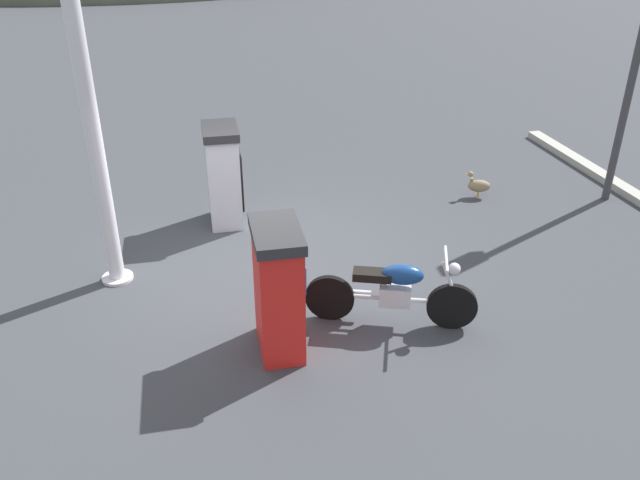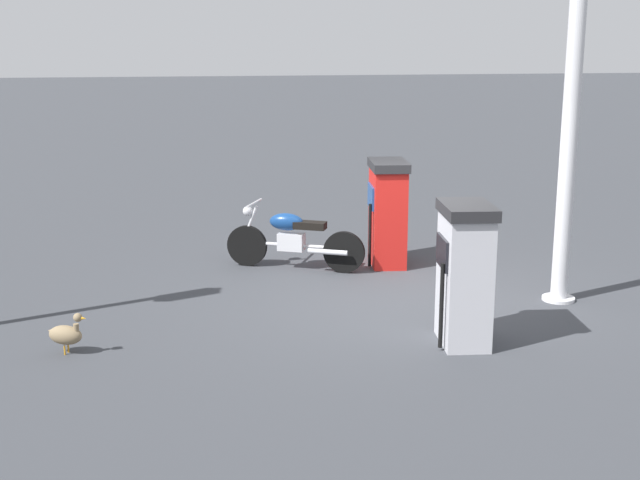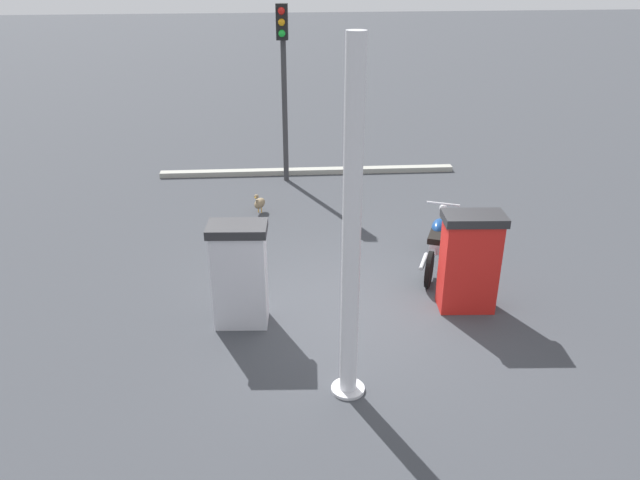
{
  "view_description": "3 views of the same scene",
  "coord_description": "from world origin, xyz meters",
  "px_view_note": "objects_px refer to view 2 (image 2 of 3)",
  "views": [
    {
      "loc": [
        -1.59,
        -7.39,
        4.55
      ],
      "look_at": [
        0.58,
        -0.58,
        0.68
      ],
      "focal_mm": 37.0,
      "sensor_mm": 36.0,
      "label": 1
    },
    {
      "loc": [
        2.73,
        9.79,
        3.18
      ],
      "look_at": [
        1.04,
        0.05,
        0.8
      ],
      "focal_mm": 47.82,
      "sensor_mm": 36.0,
      "label": 2
    },
    {
      "loc": [
        -7.54,
        1.44,
        4.61
      ],
      "look_at": [
        0.95,
        0.38,
        0.67
      ],
      "focal_mm": 33.65,
      "sensor_mm": 36.0,
      "label": 3
    }
  ],
  "objects_px": {
    "fuel_pump_near": "(387,212)",
    "fuel_pump_far": "(464,273)",
    "motorcycle_near_pump": "(292,238)",
    "wandering_duck": "(66,334)",
    "canopy_support_pole": "(569,142)"
  },
  "relations": [
    {
      "from": "fuel_pump_near",
      "to": "fuel_pump_far",
      "type": "bearing_deg",
      "value": 90.0
    },
    {
      "from": "wandering_duck",
      "to": "fuel_pump_far",
      "type": "bearing_deg",
      "value": 174.69
    },
    {
      "from": "fuel_pump_near",
      "to": "motorcycle_near_pump",
      "type": "distance_m",
      "value": 1.4
    },
    {
      "from": "fuel_pump_far",
      "to": "motorcycle_near_pump",
      "type": "relative_size",
      "value": 0.82
    },
    {
      "from": "motorcycle_near_pump",
      "to": "canopy_support_pole",
      "type": "bearing_deg",
      "value": 146.73
    },
    {
      "from": "fuel_pump_far",
      "to": "canopy_support_pole",
      "type": "distance_m",
      "value": 2.39
    },
    {
      "from": "fuel_pump_far",
      "to": "fuel_pump_near",
      "type": "bearing_deg",
      "value": -90.0
    },
    {
      "from": "fuel_pump_near",
      "to": "wandering_duck",
      "type": "distance_m",
      "value": 5.03
    },
    {
      "from": "fuel_pump_near",
      "to": "wandering_duck",
      "type": "bearing_deg",
      "value": 35.07
    },
    {
      "from": "fuel_pump_near",
      "to": "canopy_support_pole",
      "type": "xyz_separation_m",
      "value": [
        -1.67,
        2.03,
        1.2
      ]
    },
    {
      "from": "fuel_pump_near",
      "to": "motorcycle_near_pump",
      "type": "relative_size",
      "value": 0.81
    },
    {
      "from": "motorcycle_near_pump",
      "to": "wandering_duck",
      "type": "xyz_separation_m",
      "value": [
        2.74,
        2.84,
        -0.23
      ]
    },
    {
      "from": "fuel_pump_near",
      "to": "canopy_support_pole",
      "type": "relative_size",
      "value": 0.36
    },
    {
      "from": "canopy_support_pole",
      "to": "fuel_pump_near",
      "type": "bearing_deg",
      "value": -50.51
    },
    {
      "from": "fuel_pump_near",
      "to": "wandering_duck",
      "type": "height_order",
      "value": "fuel_pump_near"
    }
  ]
}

